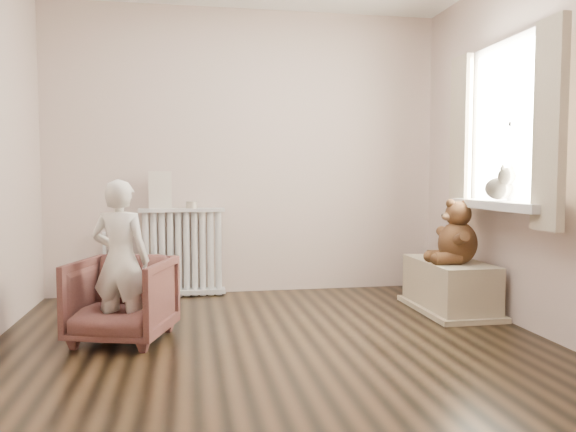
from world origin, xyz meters
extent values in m
cube|color=black|center=(0.00, 0.00, 0.00)|extent=(3.60, 3.60, 0.01)
cube|color=beige|center=(0.00, 1.80, 1.30)|extent=(3.60, 0.02, 2.60)
cube|color=beige|center=(0.00, -1.80, 1.30)|extent=(3.60, 0.02, 2.60)
cube|color=beige|center=(1.80, 0.00, 1.30)|extent=(0.02, 3.60, 2.60)
cube|color=white|center=(1.76, 0.30, 1.45)|extent=(0.03, 0.90, 1.10)
cube|color=silver|center=(1.67, 0.30, 0.87)|extent=(0.22, 1.10, 0.06)
cube|color=beige|center=(1.65, -0.27, 1.39)|extent=(0.06, 0.26, 1.30)
cube|color=beige|center=(1.65, 0.87, 1.39)|extent=(0.06, 0.26, 1.30)
cube|color=silver|center=(-0.59, 1.68, 0.39)|extent=(0.75, 0.14, 0.79)
cube|color=beige|center=(-0.78, 1.68, 0.96)|extent=(0.20, 0.02, 0.33)
cylinder|color=#A59E8C|center=(-0.50, 1.68, 0.82)|extent=(0.10, 0.10, 0.06)
cube|color=silver|center=(-1.16, 1.65, 0.28)|extent=(0.38, 0.27, 0.59)
imported|color=brown|center=(-0.97, 0.35, 0.27)|extent=(0.74, 0.75, 0.55)
imported|color=white|center=(-0.97, 0.30, 0.54)|extent=(0.44, 0.35, 1.04)
cube|color=#B8AC8C|center=(1.52, 0.75, 0.20)|extent=(0.45, 0.86, 0.40)
camera|label=1|loc=(-0.53, -3.40, 1.07)|focal=35.00mm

